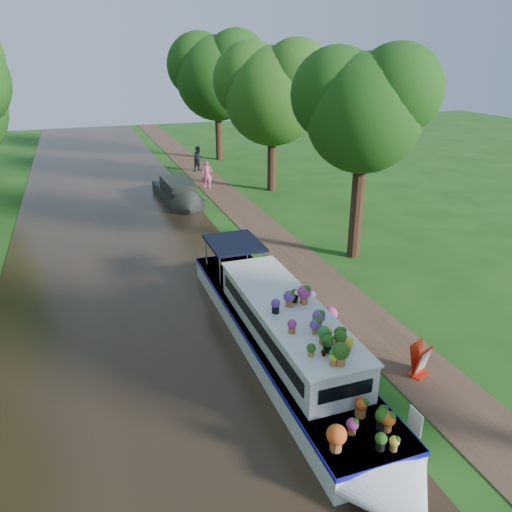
{
  "coord_description": "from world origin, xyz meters",
  "views": [
    {
      "loc": [
        -7.34,
        -15.21,
        8.61
      ],
      "look_at": [
        -1.4,
        1.48,
        1.3
      ],
      "focal_mm": 35.0,
      "sensor_mm": 36.0,
      "label": 1
    }
  ],
  "objects_px": {
    "plant_boat": "(287,336)",
    "second_boat": "(178,193)",
    "pedestrian_dark": "(199,159)",
    "pedestrian_pink": "(207,174)",
    "sandwich_board": "(420,362)"
  },
  "relations": [
    {
      "from": "sandwich_board",
      "to": "second_boat",
      "type": "bearing_deg",
      "value": 76.02
    },
    {
      "from": "second_boat",
      "to": "pedestrian_pink",
      "type": "bearing_deg",
      "value": 41.2
    },
    {
      "from": "plant_boat",
      "to": "pedestrian_dark",
      "type": "xyz_separation_m",
      "value": [
        3.54,
        25.73,
        0.12
      ]
    },
    {
      "from": "plant_boat",
      "to": "sandwich_board",
      "type": "distance_m",
      "value": 3.84
    },
    {
      "from": "plant_boat",
      "to": "second_boat",
      "type": "bearing_deg",
      "value": 88.8
    },
    {
      "from": "sandwich_board",
      "to": "pedestrian_dark",
      "type": "bearing_deg",
      "value": 67.25
    },
    {
      "from": "pedestrian_dark",
      "to": "pedestrian_pink",
      "type": "bearing_deg",
      "value": -124.79
    },
    {
      "from": "plant_boat",
      "to": "second_boat",
      "type": "relative_size",
      "value": 1.99
    },
    {
      "from": "plant_boat",
      "to": "second_boat",
      "type": "xyz_separation_m",
      "value": [
        0.38,
        18.08,
        -0.32
      ]
    },
    {
      "from": "second_boat",
      "to": "plant_boat",
      "type": "bearing_deg",
      "value": -93.6
    },
    {
      "from": "pedestrian_pink",
      "to": "plant_boat",
      "type": "bearing_deg",
      "value": -81.27
    },
    {
      "from": "sandwich_board",
      "to": "pedestrian_pink",
      "type": "relative_size",
      "value": 0.51
    },
    {
      "from": "plant_boat",
      "to": "sandwich_board",
      "type": "xyz_separation_m",
      "value": [
        3.28,
        -1.96,
        -0.39
      ]
    },
    {
      "from": "plant_boat",
      "to": "second_boat",
      "type": "distance_m",
      "value": 18.08
    },
    {
      "from": "plant_boat",
      "to": "second_boat",
      "type": "height_order",
      "value": "plant_boat"
    }
  ]
}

